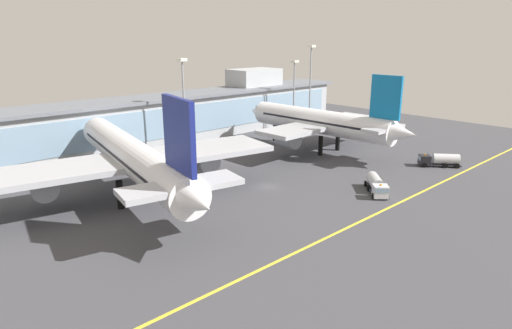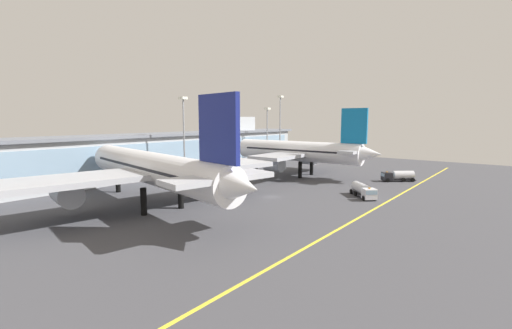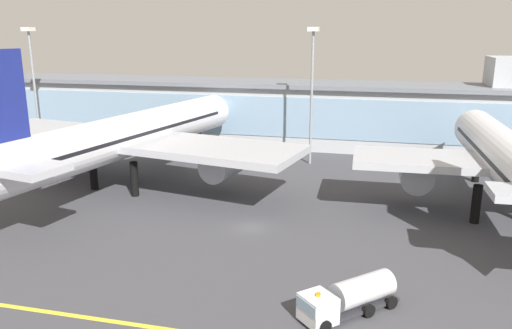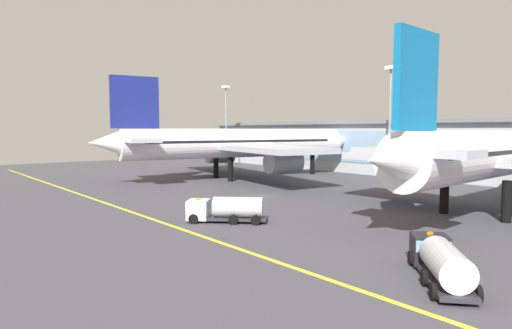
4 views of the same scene
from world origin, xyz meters
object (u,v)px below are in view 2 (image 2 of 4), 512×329
object	(u,v)px
airliner_near_left	(154,169)
apron_light_mast_west	(184,126)
fuel_tanker_truck	(397,176)
apron_light_mast_east	(267,127)
airliner_near_right	(298,151)
baggage_tug_near	(363,190)
apron_light_mast_far_east	(280,121)

from	to	relation	value
airliner_near_left	apron_light_mast_west	xyz separation A→B (m)	(24.32, 19.54, 7.64)
fuel_tanker_truck	apron_light_mast_west	distance (m)	60.49
apron_light_mast_east	airliner_near_right	bearing A→B (deg)	-122.53
airliner_near_left	fuel_tanker_truck	bearing A→B (deg)	-104.06
apron_light_mast_west	apron_light_mast_east	xyz separation A→B (m)	(40.41, 1.10, -1.07)
airliner_near_left	baggage_tug_near	size ratio (longest dim) A/B	7.43
apron_light_mast_west	apron_light_mast_far_east	xyz separation A→B (m)	(43.83, -2.28, 1.33)
apron_light_mast_west	apron_light_mast_far_east	size ratio (longest dim) A/B	0.91
apron_light_mast_west	apron_light_mast_east	world-z (taller)	apron_light_mast_west
airliner_near_right	apron_light_mast_west	size ratio (longest dim) A/B	2.17
airliner_near_left	apron_light_mast_west	distance (m)	32.12
airliner_near_right	fuel_tanker_truck	distance (m)	28.90
fuel_tanker_truck	apron_light_mast_west	size ratio (longest dim) A/B	0.36
fuel_tanker_truck	apron_light_mast_east	distance (m)	50.45
airliner_near_left	apron_light_mast_west	size ratio (longest dim) A/B	2.62
airliner_near_right	fuel_tanker_truck	size ratio (longest dim) A/B	5.94
airliner_near_left	baggage_tug_near	world-z (taller)	airliner_near_left
baggage_tug_near	apron_light_mast_east	bearing A→B (deg)	-166.68
baggage_tug_near	apron_light_mast_far_east	xyz separation A→B (m)	(34.22, 45.43, 14.99)
airliner_near_left	fuel_tanker_truck	world-z (taller)	airliner_near_left
apron_light_mast_east	fuel_tanker_truck	bearing A→B (deg)	-96.42
baggage_tug_near	airliner_near_left	bearing A→B (deg)	-84.13
fuel_tanker_truck	apron_light_mast_far_east	xyz separation A→B (m)	(8.88, 45.17, 14.99)
airliner_near_right	baggage_tug_near	bearing A→B (deg)	146.32
fuel_tanker_truck	baggage_tug_near	distance (m)	25.34
airliner_near_right	baggage_tug_near	xyz separation A→B (m)	(-17.11, -27.35, -5.81)
fuel_tanker_truck	baggage_tug_near	size ratio (longest dim) A/B	1.03
airliner_near_right	apron_light_mast_far_east	xyz separation A→B (m)	(17.11, 18.08, 9.18)
airliner_near_right	fuel_tanker_truck	xyz separation A→B (m)	(8.22, -27.09, -5.81)
apron_light_mast_far_east	apron_light_mast_west	bearing A→B (deg)	177.02
airliner_near_left	airliner_near_right	distance (m)	51.05
airliner_near_right	apron_light_mast_east	world-z (taller)	apron_light_mast_east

